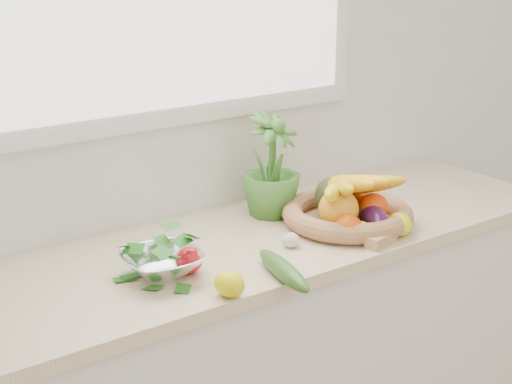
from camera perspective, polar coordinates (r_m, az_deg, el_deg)
back_wall at (r=2.41m, az=-5.52°, el=8.52°), size 4.50×0.02×2.70m
counter_cabinet at (r=2.50m, az=-1.23°, el=-13.70°), size 2.20×0.58×0.86m
countertop at (r=2.30m, az=-1.31°, el=-4.14°), size 2.24×0.62×0.04m
orange_loose at (r=2.29m, az=6.72°, el=-2.68°), size 0.09×0.09×0.08m
lemon_a at (r=1.95m, az=-1.95°, el=-6.71°), size 0.09×0.10×0.07m
lemon_b at (r=2.37m, az=10.40°, el=-2.33°), size 0.10×0.11×0.07m
lemon_c at (r=2.29m, az=7.62°, el=-2.91°), size 0.09×0.10×0.06m
apple at (r=2.08m, az=-4.90°, el=-4.97°), size 0.09×0.09×0.07m
ginger at (r=2.29m, az=9.06°, el=-3.44°), size 0.11×0.07×0.03m
garlic_a at (r=2.25m, az=2.53°, el=-3.51°), size 0.06×0.06×0.04m
garlic_b at (r=2.55m, az=5.21°, el=-0.91°), size 0.05×0.05×0.04m
garlic_c at (r=2.34m, az=6.11°, el=-2.65°), size 0.08×0.08×0.05m
eggplant at (r=2.39m, az=8.55°, el=-1.88°), size 0.16×0.21×0.08m
cucumber at (r=2.04m, az=1.99°, el=-5.71°), size 0.11×0.28×0.05m
radish at (r=2.13m, az=1.54°, el=-4.96°), size 0.04×0.04×0.03m
potted_herb at (r=2.46m, az=1.12°, el=1.98°), size 0.25×0.25×0.34m
fruit_basket at (r=2.42m, az=6.64°, el=-1.14°), size 0.46×0.46×0.20m
colander_with_spinach at (r=2.06m, az=-6.86°, el=-4.69°), size 0.23×0.23×0.11m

